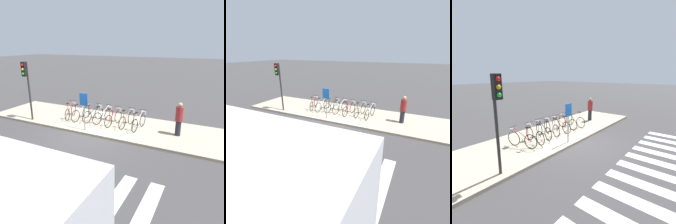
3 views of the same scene
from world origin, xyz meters
The scene contains 12 objects.
ground_plane centered at (0.00, 0.00, 0.00)m, with size 120.00×120.00×0.00m, color #423F3F.
sidewalk centered at (0.00, 1.74, 0.06)m, with size 13.57×3.49×0.12m.
parked_bicycle_0 centered at (-2.10, 1.62, 0.55)m, with size 0.56×1.55×0.98m.
parked_bicycle_1 centered at (-1.32, 1.61, 0.55)m, with size 0.46×1.58×0.98m.
parked_bicycle_2 centered at (-0.61, 1.74, 0.55)m, with size 0.57×1.55×0.98m.
parked_bicycle_3 centered at (0.01, 1.75, 0.55)m, with size 0.58×1.54×0.98m.
parked_bicycle_4 centered at (0.67, 1.66, 0.55)m, with size 0.46×1.58×0.98m.
parked_bicycle_5 centered at (1.39, 1.75, 0.55)m, with size 0.46×1.58×0.98m.
parked_bicycle_6 centered at (2.06, 1.68, 0.55)m, with size 0.46×1.59×0.98m.
pedestrian centered at (3.96, 1.65, 0.95)m, with size 0.34×0.34×1.60m.
traffic_light centered at (-3.87, 0.24, 2.45)m, with size 0.24×0.40×3.22m.
sign_post centered at (-0.31, 0.29, 1.41)m, with size 0.44×0.07×1.89m.
Camera 3 is at (-6.57, -4.55, 3.32)m, focal length 28.00 mm.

